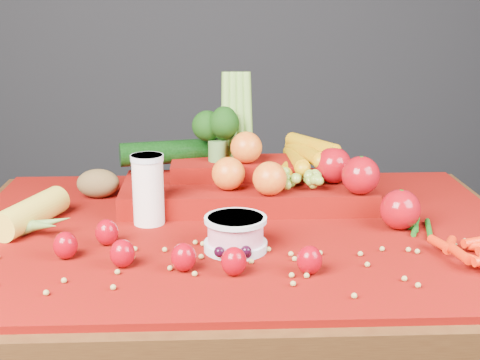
{
  "coord_description": "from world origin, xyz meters",
  "views": [
    {
      "loc": [
        -0.05,
        -1.2,
        1.2
      ],
      "look_at": [
        0.0,
        0.02,
        0.85
      ],
      "focal_mm": 50.0,
      "sensor_mm": 36.0,
      "label": 1
    }
  ],
  "objects_px": {
    "milk_glass": "(148,187)",
    "produce_mound": "(258,176)",
    "table": "(240,279)",
    "yogurt_bowl": "(236,232)"
  },
  "relations": [
    {
      "from": "milk_glass",
      "to": "produce_mound",
      "type": "distance_m",
      "value": 0.25
    },
    {
      "from": "milk_glass",
      "to": "produce_mound",
      "type": "relative_size",
      "value": 0.23
    },
    {
      "from": "table",
      "to": "produce_mound",
      "type": "height_order",
      "value": "produce_mound"
    },
    {
      "from": "table",
      "to": "produce_mound",
      "type": "relative_size",
      "value": 1.85
    },
    {
      "from": "table",
      "to": "yogurt_bowl",
      "type": "xyz_separation_m",
      "value": [
        -0.01,
        -0.11,
        0.14
      ]
    },
    {
      "from": "yogurt_bowl",
      "to": "produce_mound",
      "type": "distance_m",
      "value": 0.28
    },
    {
      "from": "table",
      "to": "milk_glass",
      "type": "height_order",
      "value": "milk_glass"
    },
    {
      "from": "table",
      "to": "produce_mound",
      "type": "distance_m",
      "value": 0.23
    },
    {
      "from": "yogurt_bowl",
      "to": "produce_mound",
      "type": "bearing_deg",
      "value": 78.2
    },
    {
      "from": "table",
      "to": "produce_mound",
      "type": "xyz_separation_m",
      "value": [
        0.04,
        0.16,
        0.17
      ]
    }
  ]
}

